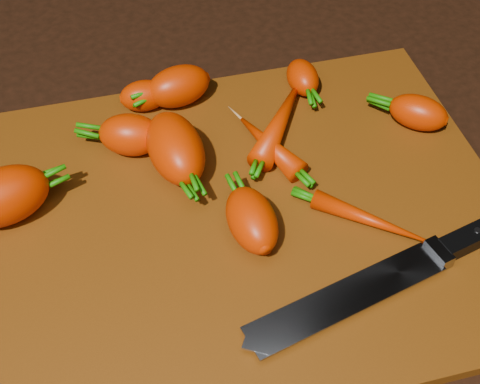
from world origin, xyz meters
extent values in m
cube|color=black|center=(0.00, 0.00, -0.01)|extent=(2.00, 2.00, 0.01)
cube|color=#7C3C0C|center=(0.00, 0.00, 0.01)|extent=(0.50, 0.40, 0.01)
ellipsoid|color=#C52900|center=(-0.21, 0.05, 0.04)|extent=(0.10, 0.08, 0.05)
ellipsoid|color=#C52900|center=(-0.09, 0.11, 0.03)|extent=(0.07, 0.06, 0.04)
ellipsoid|color=#C52900|center=(-0.05, 0.07, 0.04)|extent=(0.06, 0.10, 0.05)
ellipsoid|color=#C52900|center=(0.00, -0.03, 0.03)|extent=(0.05, 0.08, 0.04)
ellipsoid|color=#C52900|center=(-0.03, 0.17, 0.03)|extent=(0.08, 0.06, 0.04)
ellipsoid|color=#C52900|center=(-0.07, 0.17, 0.03)|extent=(0.05, 0.03, 0.03)
ellipsoid|color=#C52900|center=(0.21, 0.07, 0.03)|extent=(0.07, 0.07, 0.04)
ellipsoid|color=#C52900|center=(0.07, 0.10, 0.03)|extent=(0.10, 0.12, 0.03)
ellipsoid|color=#C52900|center=(0.11, -0.04, 0.02)|extent=(0.09, 0.09, 0.02)
ellipsoid|color=#C52900|center=(0.05, 0.07, 0.02)|extent=(0.06, 0.10, 0.02)
ellipsoid|color=#C52900|center=(0.11, 0.16, 0.03)|extent=(0.03, 0.05, 0.03)
cube|color=gray|center=(-0.03, -0.14, 0.02)|extent=(0.19, 0.08, 0.00)
cube|color=gray|center=(0.06, -0.12, 0.02)|extent=(0.02, 0.03, 0.01)
cube|color=black|center=(0.12, -0.10, 0.02)|extent=(0.11, 0.04, 0.01)
cylinder|color=#B2B2B7|center=(0.11, -0.11, 0.03)|extent=(0.01, 0.01, 0.00)
camera|label=1|loc=(-0.10, -0.39, 0.50)|focal=50.00mm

